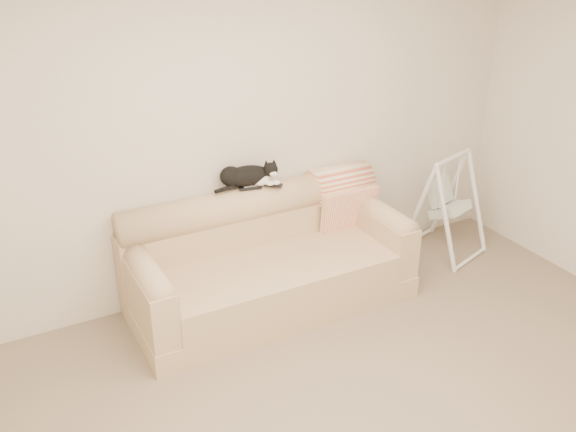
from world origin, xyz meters
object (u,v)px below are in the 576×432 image
object	(u,v)px
tuxedo_cat	(247,176)
baby_swing	(447,204)
remote_b	(272,185)
sofa	(267,262)
remote_a	(250,187)

from	to	relation	value
tuxedo_cat	baby_swing	world-z (taller)	tuxedo_cat
remote_b	baby_swing	bearing A→B (deg)	-7.19
sofa	remote_b	xyz separation A→B (m)	(0.15, 0.20, 0.56)
remote_a	baby_swing	size ratio (longest dim) A/B	0.20
tuxedo_cat	baby_swing	size ratio (longest dim) A/B	0.56
baby_swing	remote_a	bearing A→B (deg)	172.75
baby_swing	tuxedo_cat	bearing A→B (deg)	171.88
remote_a	tuxedo_cat	world-z (taller)	tuxedo_cat
sofa	remote_a	size ratio (longest dim) A/B	11.86
sofa	tuxedo_cat	distance (m)	0.70
remote_b	tuxedo_cat	xyz separation A→B (m)	(-0.19, 0.05, 0.09)
remote_a	remote_b	size ratio (longest dim) A/B	1.20
remote_b	tuxedo_cat	distance (m)	0.21
remote_a	tuxedo_cat	xyz separation A→B (m)	(-0.01, 0.03, 0.09)
sofa	remote_b	size ratio (longest dim) A/B	14.18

